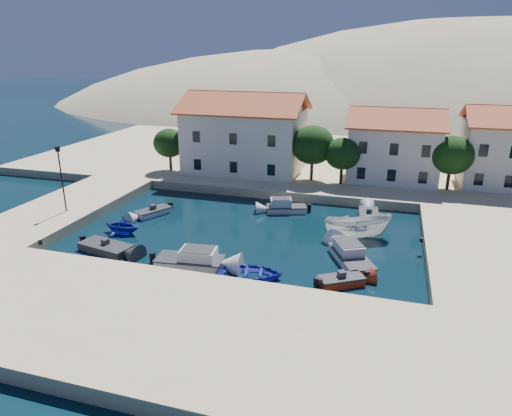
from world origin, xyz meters
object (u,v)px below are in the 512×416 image
Objects in this scene: rowboat_south at (250,278)px; boat_east at (357,238)px; building_mid at (394,143)px; cabin_cruiser_south at (190,260)px; building_left at (245,131)px; cabin_cruiser_east at (351,257)px; building_right at (507,146)px; lamppost at (61,173)px.

boat_east is at bearing -46.02° from rowboat_south.
cabin_cruiser_south is (-14.25, -26.39, -4.75)m from building_mid.
rowboat_south is at bearing -13.00° from cabin_cruiser_south.
building_left reaches higher than cabin_cruiser_east.
building_right is 38.27m from cabin_cruiser_south.
lamppost reaches higher than cabin_cruiser_south.
rowboat_south is (20.23, -5.99, -4.75)m from lamppost.
lamppost reaches higher than boat_east.
building_right reaches higher than rowboat_south.
lamppost is 1.11× the size of cabin_cruiser_east.
building_left is 18.04m from building_mid.
cabin_cruiser_east is (-2.49, -22.37, -4.75)m from building_mid.
building_left is at bearing -176.19° from building_right.
cabin_cruiser_south is at bearing -118.37° from building_mid.
building_mid is at bearing -32.37° from cabin_cruiser_east.
building_right is at bearing 40.01° from cabin_cruiser_south.
lamppost is 16.73m from cabin_cruiser_south.
building_left is 2.36× the size of lamppost.
lamppost is at bearing -119.90° from building_left.
lamppost is at bearing -152.07° from building_right.
building_mid reaches higher than rowboat_south.
building_left is at bearing 23.11° from boat_east.
lamppost reaches higher than rowboat_south.
cabin_cruiser_south is 1.11× the size of rowboat_south.
lamppost is (-29.50, -21.00, -0.47)m from building_mid.
cabin_cruiser_east is at bearing -96.35° from building_mid.
building_left is 2.76× the size of cabin_cruiser_south.
building_left is 23.10m from lamppost.
rowboat_south is (4.98, -0.59, -0.48)m from cabin_cruiser_south.
building_right is 1.60× the size of boat_east.
lamppost is 1.17× the size of cabin_cruiser_south.
lamppost is 1.05× the size of boat_east.
boat_east is (-2.46, -17.31, -5.22)m from building_mid.
building_left is 23.29m from boat_east.
building_mid is 1.11× the size of building_right.
building_left reaches higher than rowboat_south.
building_mid is 1.77× the size of boat_east.
lamppost is at bearing 77.27° from boat_east.
boat_east is at bearing -128.31° from building_right.
building_left is at bearing 9.94° from cabin_cruiser_east.
boat_east is (6.81, 9.68, 0.00)m from rowboat_south.
building_left is at bearing 60.10° from lamppost.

